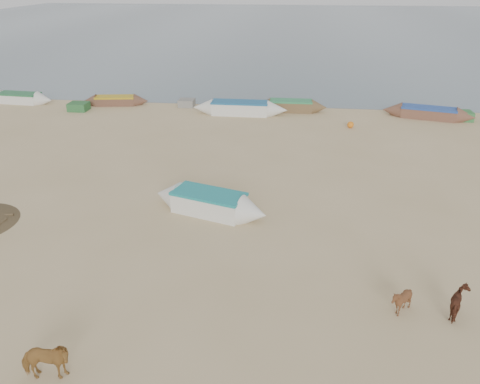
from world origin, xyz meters
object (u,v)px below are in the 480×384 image
cow_adult (46,362)px  calf_front (401,301)px  calf_right (461,304)px  near_canoe (209,203)px

cow_adult → calf_front: cow_adult is taller
calf_right → near_canoe: bearing=52.0°
cow_adult → calf_right: 12.05m
cow_adult → near_canoe: (2.52, 9.72, -0.10)m
calf_front → calf_right: 1.79m
calf_right → near_canoe: 10.67m
cow_adult → calf_front: (9.63, 3.78, -0.11)m
cow_adult → calf_front: 10.35m
cow_adult → calf_right: bearing=-79.9°
calf_right → calf_front: bearing=87.4°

